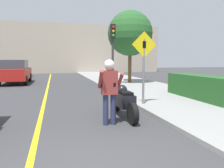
% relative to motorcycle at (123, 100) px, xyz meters
% --- Properties ---
extents(sidewalk_curb, '(4.40, 44.00, 0.11)m').
position_rel_motorcycle_xyz_m(sidewalk_curb, '(3.04, 1.03, -0.44)').
color(sidewalk_curb, gray).
rests_on(sidewalk_curb, ground).
extents(road_center_line, '(0.12, 36.00, 0.01)m').
position_rel_motorcycle_xyz_m(road_center_line, '(-2.36, 3.03, -0.49)').
color(road_center_line, yellow).
rests_on(road_center_line, ground).
extents(building_backdrop, '(28.00, 1.20, 6.29)m').
position_rel_motorcycle_xyz_m(building_backdrop, '(-1.76, 23.03, 2.65)').
color(building_backdrop, '#B2A38E').
rests_on(building_backdrop, ground).
extents(motorcycle, '(0.62, 2.17, 1.27)m').
position_rel_motorcycle_xyz_m(motorcycle, '(0.00, 0.00, 0.00)').
color(motorcycle, black).
rests_on(motorcycle, ground).
extents(person_biker, '(0.59, 0.47, 1.69)m').
position_rel_motorcycle_xyz_m(person_biker, '(-0.59, -0.67, 0.54)').
color(person_biker, '#282D4C').
rests_on(person_biker, ground).
extents(crossing_sign, '(0.91, 0.08, 2.55)m').
position_rel_motorcycle_xyz_m(crossing_sign, '(1.12, 1.16, 1.15)').
color(crossing_sign, slate).
rests_on(crossing_sign, sidewalk_curb).
extents(traffic_light, '(0.26, 0.30, 3.46)m').
position_rel_motorcycle_xyz_m(traffic_light, '(1.14, 5.45, 2.03)').
color(traffic_light, '#2D2D30').
rests_on(traffic_light, sidewalk_curb).
extents(hedge_row, '(0.90, 3.64, 0.94)m').
position_rel_motorcycle_xyz_m(hedge_row, '(3.84, 1.65, 0.09)').
color(hedge_row, '#235623').
rests_on(hedge_row, sidewalk_curb).
extents(street_tree, '(3.06, 3.06, 4.90)m').
position_rel_motorcycle_xyz_m(street_tree, '(3.14, 8.34, 2.98)').
color(street_tree, brown).
rests_on(street_tree, sidewalk_curb).
extents(parked_car_red, '(1.88, 4.20, 1.68)m').
position_rel_motorcycle_xyz_m(parked_car_red, '(-4.64, 10.69, 0.36)').
color(parked_car_red, black).
rests_on(parked_car_red, ground).
extents(parked_car_white, '(1.88, 4.20, 1.68)m').
position_rel_motorcycle_xyz_m(parked_car_white, '(-5.31, 16.73, 0.36)').
color(parked_car_white, black).
rests_on(parked_car_white, ground).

